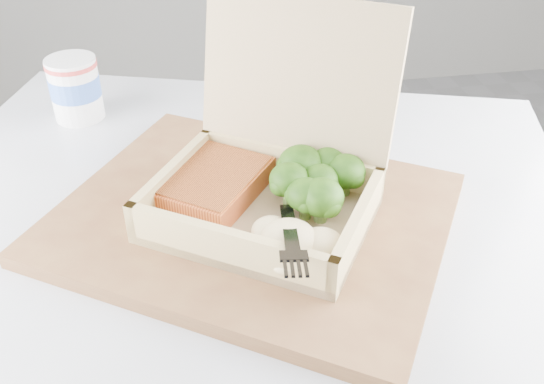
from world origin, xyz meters
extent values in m
cube|color=#B4B8BF|center=(-0.61, 0.18, 0.70)|extent=(0.94, 0.94, 0.03)
cube|color=brown|center=(-0.57, 0.20, 0.72)|extent=(0.50, 0.47, 0.02)
cube|color=tan|center=(-0.57, 0.18, 0.73)|extent=(0.27, 0.25, 0.01)
cube|color=tan|center=(-0.65, 0.24, 0.75)|extent=(0.10, 0.14, 0.04)
cube|color=tan|center=(-0.48, 0.13, 0.75)|extent=(0.10, 0.14, 0.04)
cube|color=tan|center=(-0.61, 0.12, 0.75)|extent=(0.18, 0.12, 0.04)
cube|color=tan|center=(-0.52, 0.25, 0.75)|extent=(0.18, 0.12, 0.04)
cube|color=tan|center=(-0.51, 0.26, 0.85)|extent=(0.20, 0.15, 0.16)
cube|color=orange|center=(-0.61, 0.22, 0.75)|extent=(0.14, 0.15, 0.02)
ellipsoid|color=beige|center=(-0.55, 0.12, 0.75)|extent=(0.09, 0.07, 0.03)
cube|color=black|center=(-0.54, 0.18, 0.76)|extent=(0.03, 0.11, 0.04)
cube|color=black|center=(-0.55, 0.10, 0.76)|extent=(0.03, 0.05, 0.02)
cylinder|color=silver|center=(-0.77, 0.48, 0.75)|extent=(0.07, 0.07, 0.09)
cylinder|color=#3C65C1|center=(-0.77, 0.48, 0.76)|extent=(0.07, 0.07, 0.03)
cylinder|color=#C63937|center=(-0.77, 0.48, 0.79)|extent=(0.07, 0.07, 0.01)
cube|color=white|center=(-0.46, 0.40, 0.71)|extent=(0.15, 0.15, 0.00)
camera|label=1|loc=(-0.64, -0.30, 1.11)|focal=40.00mm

